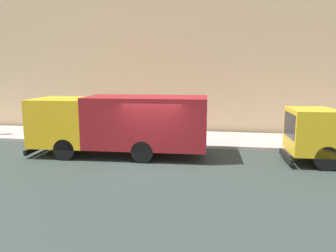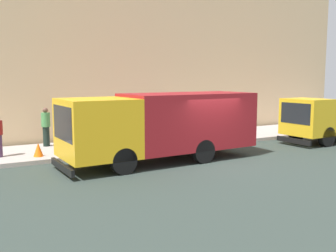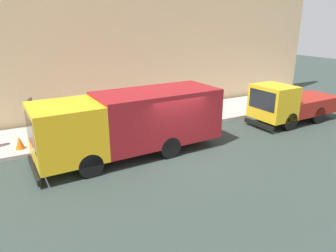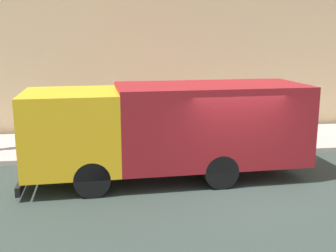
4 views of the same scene
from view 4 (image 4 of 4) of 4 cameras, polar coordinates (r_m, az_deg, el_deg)
ground at (r=11.25m, az=9.69°, el=-8.67°), size 80.00×80.00×0.00m
sidewalk at (r=15.76m, az=4.21°, el=-2.13°), size 3.85×30.00×0.17m
building_facade at (r=17.67m, az=2.71°, el=15.21°), size 0.50×30.00×9.82m
large_utility_truck at (r=11.57m, az=0.01°, el=0.02°), size 2.81×8.00×2.69m
pedestrian_walking at (r=16.32m, az=-14.62°, el=1.69°), size 0.40×0.40×1.79m
traffic_cone_orange at (r=14.41m, az=-18.51°, el=-2.61°), size 0.39×0.39×0.56m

